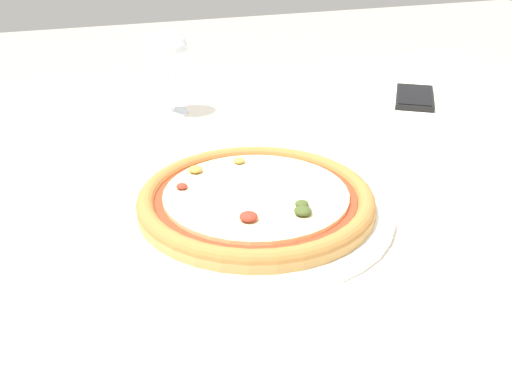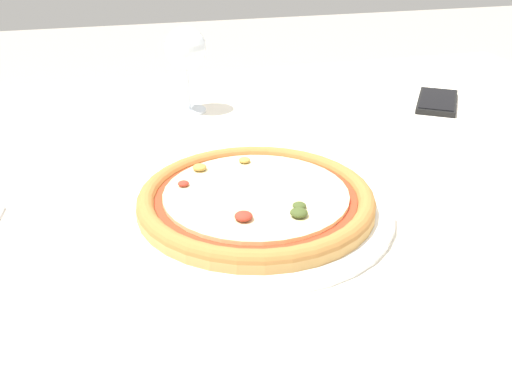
% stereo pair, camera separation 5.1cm
% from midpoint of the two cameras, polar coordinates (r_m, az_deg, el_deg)
% --- Properties ---
extents(dining_table, '(1.47, 0.99, 0.74)m').
position_cam_midpoint_polar(dining_table, '(0.89, 1.31, -1.45)').
color(dining_table, '#997047').
rests_on(dining_table, ground_plane).
extents(pizza_plate, '(0.34, 0.34, 0.04)m').
position_cam_midpoint_polar(pizza_plate, '(0.70, 2.09, -1.01)').
color(pizza_plate, white).
rests_on(pizza_plate, dining_table).
extents(wine_glass_far_left, '(0.07, 0.07, 0.15)m').
position_cam_midpoint_polar(wine_glass_far_left, '(1.03, -5.60, 13.88)').
color(wine_glass_far_left, silver).
rests_on(wine_glass_far_left, dining_table).
extents(cell_phone, '(0.14, 0.16, 0.01)m').
position_cam_midpoint_polar(cell_phone, '(1.15, 18.90, 8.55)').
color(cell_phone, black).
rests_on(cell_phone, dining_table).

